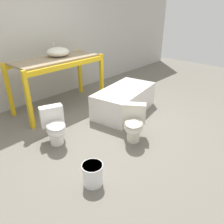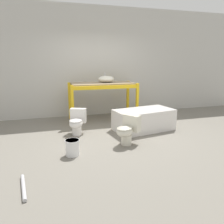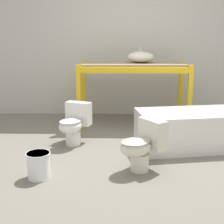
% 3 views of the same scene
% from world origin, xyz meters
% --- Properties ---
extents(ground_plane, '(12.00, 12.00, 0.00)m').
position_xyz_m(ground_plane, '(0.00, 0.00, 0.00)').
color(ground_plane, slate).
extents(warehouse_wall_rear, '(10.80, 0.08, 3.20)m').
position_xyz_m(warehouse_wall_rear, '(0.00, 2.00, 1.60)').
color(warehouse_wall_rear, beige).
rests_on(warehouse_wall_rear, ground_plane).
extents(shelving_rack, '(1.84, 0.82, 1.06)m').
position_xyz_m(shelving_rack, '(0.10, 1.27, 0.89)').
color(shelving_rack, yellow).
rests_on(shelving_rack, ground_plane).
extents(sink_basin, '(0.45, 0.46, 0.27)m').
position_xyz_m(sink_basin, '(0.22, 1.36, 1.15)').
color(sink_basin, silver).
rests_on(sink_basin, shelving_rack).
extents(bathtub_main, '(1.51, 0.95, 0.51)m').
position_xyz_m(bathtub_main, '(0.83, 0.10, 0.29)').
color(bathtub_main, white).
rests_on(bathtub_main, ground_plane).
extents(toilet_near, '(0.49, 0.59, 0.58)m').
position_xyz_m(toilet_near, '(-0.77, 0.19, 0.31)').
color(toilet_near, white).
rests_on(toilet_near, ground_plane).
extents(toilet_far, '(0.60, 0.56, 0.58)m').
position_xyz_m(toilet_far, '(0.12, -0.67, 0.31)').
color(toilet_far, silver).
rests_on(toilet_far, ground_plane).
extents(bucket_white, '(0.26, 0.26, 0.29)m').
position_xyz_m(bucket_white, '(-1.00, -0.90, 0.15)').
color(bucket_white, white).
rests_on(bucket_white, ground_plane).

